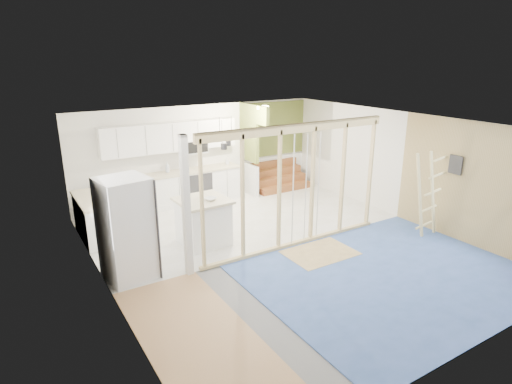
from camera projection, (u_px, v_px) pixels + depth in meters
room at (284, 189)px, 8.54m from camera, size 7.01×8.01×2.61m
floor_overlays at (284, 246)px, 9.02m from camera, size 7.00×8.00×0.03m
stud_frame at (275, 177)px, 8.35m from camera, size 4.66×0.14×2.60m
base_cabinets at (154, 197)px, 10.71m from camera, size 4.45×2.24×0.93m
upper_cabinets at (173, 138)px, 11.05m from camera, size 3.60×0.41×0.85m
green_partition at (269, 159)px, 12.64m from camera, size 2.25×1.51×2.60m
pot_rack at (226, 141)px, 9.71m from camera, size 0.52×0.52×0.72m
sheathing_panel at (481, 187)px, 8.66m from camera, size 0.02×4.00×2.60m
electrical_panel at (456, 165)px, 9.01m from camera, size 0.04×0.30×0.40m
ceiling_light at (263, 107)px, 11.30m from camera, size 0.32×0.32×0.08m
fridge at (127, 229)px, 7.49m from camera, size 0.93×0.90×1.88m
island at (203, 222)px, 9.03m from camera, size 1.05×1.05×1.00m
bowl at (211, 199)px, 8.81m from camera, size 0.29×0.29×0.06m
soap_bottle_a at (167, 167)px, 11.15m from camera, size 0.14×0.14×0.29m
soap_bottle_b at (227, 161)px, 12.02m from camera, size 0.10×0.10×0.19m
ladder at (428, 194)px, 9.25m from camera, size 1.04×0.10×1.93m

